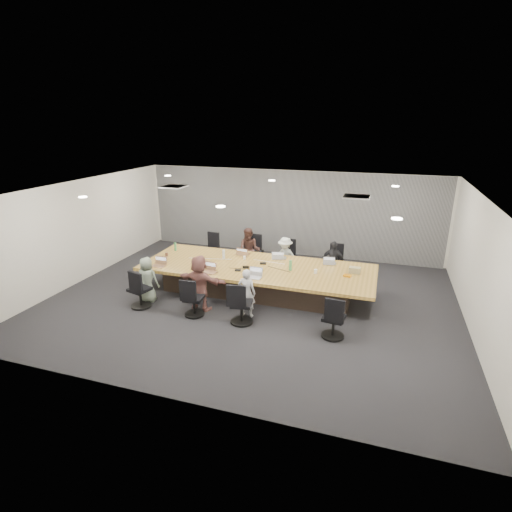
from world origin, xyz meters
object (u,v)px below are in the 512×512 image
(bottle_green_right, at_px, (290,265))
(stapler, at_px, (246,267))
(laptop_1, at_px, (243,254))
(laptop_6, at_px, (254,278))
(person_5, at_px, (200,283))
(person_6, at_px, (247,293))
(laptop_4, at_px, (158,266))
(chair_4, at_px, (140,292))
(person_1, at_px, (249,251))
(laptop_5, at_px, (209,272))
(snack_packet, at_px, (347,276))
(chair_5, at_px, (194,301))
(chair_2, at_px, (288,260))
(chair_7, at_px, (334,321))
(chair_6, at_px, (242,307))
(chair_3, at_px, (334,265))
(laptop_3, at_px, (330,263))
(person_3, at_px, (333,262))
(canvas_bag, at_px, (355,270))
(person_2, at_px, (285,257))
(conference_table, at_px, (257,278))
(bottle_clear, at_px, (224,254))
(laptop_2, at_px, (280,258))
(chair_0, at_px, (212,252))
(person_4, at_px, (147,280))
(chair_1, at_px, (253,255))
(mug_brown, at_px, (167,254))
(bottle_green_left, at_px, (175,247))

(bottle_green_right, relative_size, stapler, 1.68)
(laptop_1, xyz_separation_m, laptop_6, (0.86, -1.60, 0.00))
(person_5, height_order, person_6, person_5)
(laptop_4, bearing_deg, chair_4, -88.60)
(person_1, distance_m, laptop_4, 2.78)
(laptop_5, relative_size, snack_packet, 2.01)
(laptop_5, bearing_deg, chair_5, -77.77)
(chair_2, bearing_deg, chair_7, 123.06)
(chair_2, relative_size, chair_6, 0.97)
(chair_3, relative_size, laptop_3, 2.41)
(person_3, xyz_separation_m, laptop_5, (-2.77, -2.15, 0.15))
(laptop_3, relative_size, canvas_bag, 1.10)
(laptop_6, distance_m, stapler, 0.71)
(person_2, height_order, laptop_3, person_2)
(bottle_green_right, distance_m, snack_packet, 1.42)
(chair_5, bearing_deg, conference_table, 54.05)
(person_6, xyz_separation_m, bottle_clear, (-1.24, 1.65, 0.28))
(person_6, height_order, snack_packet, person_6)
(person_1, bearing_deg, laptop_5, -102.56)
(laptop_2, bearing_deg, chair_3, -157.47)
(chair_6, distance_m, laptop_5, 1.52)
(person_3, relative_size, bottle_clear, 4.97)
(conference_table, xyz_separation_m, bottle_green_right, (0.89, -0.03, 0.47))
(laptop_2, bearing_deg, canvas_bag, 154.89)
(chair_4, xyz_separation_m, canvas_bag, (4.88, 1.98, 0.43))
(chair_6, relative_size, stapler, 4.99)
(chair_2, bearing_deg, chair_3, -174.92)
(person_5, xyz_separation_m, stapler, (0.76, 1.12, 0.09))
(chair_0, distance_m, snack_packet, 4.70)
(chair_5, bearing_deg, person_6, 10.98)
(laptop_4, bearing_deg, laptop_1, 43.68)
(bottle_green_right, bearing_deg, laptop_6, -132.63)
(chair_3, xyz_separation_m, person_4, (-4.22, -3.05, 0.22))
(chair_3, xyz_separation_m, chair_4, (-4.22, -3.40, 0.02))
(person_1, bearing_deg, stapler, -78.42)
(laptop_4, bearing_deg, chair_1, 56.26)
(person_5, height_order, laptop_6, person_5)
(person_4, bearing_deg, mug_brown, -85.74)
(chair_1, relative_size, bottle_green_right, 3.24)
(bottle_green_left, relative_size, bottle_green_right, 0.91)
(laptop_6, distance_m, canvas_bag, 2.51)
(person_5, relative_size, snack_packet, 7.77)
(chair_5, distance_m, laptop_2, 2.89)
(conference_table, height_order, canvas_bag, canvas_bag)
(chair_2, height_order, person_1, person_1)
(laptop_3, bearing_deg, chair_1, -27.34)
(conference_table, distance_m, chair_6, 1.71)
(chair_5, relative_size, laptop_5, 2.05)
(laptop_2, bearing_deg, person_3, -168.91)
(stapler, bearing_deg, laptop_5, -152.57)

